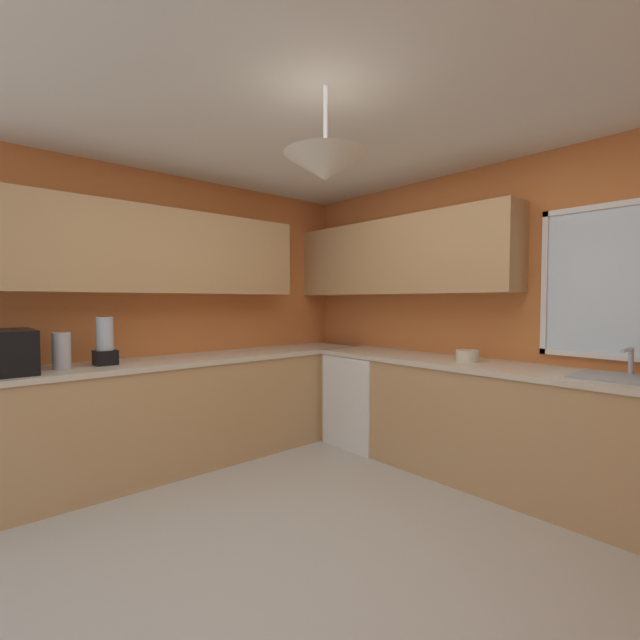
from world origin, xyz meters
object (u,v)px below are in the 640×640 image
Objects in this scene: sink_assembly at (624,377)px; blender_appliance at (105,343)px; microwave at (1,352)px; kettle at (62,351)px; dishwasher at (366,399)px; bowl at (467,356)px.

blender_appliance reaches higher than sink_assembly.
microwave reaches higher than kettle.
sink_assembly reaches higher than dishwasher.
kettle is at bearing -124.10° from bowl.
kettle reaches higher than sink_assembly.
blender_appliance is (-0.66, -2.17, 0.64)m from dishwasher.
sink_assembly is 3.53m from blender_appliance.
blender_appliance reaches higher than dishwasher.
kettle is 3.01m from bowl.
sink_assembly is 2.98× the size of bowl.
microwave is at bearing -90.00° from blender_appliance.
blender_appliance is at bearing -141.26° from sink_assembly.
bowl is at bearing 55.90° from kettle.
blender_appliance is at bearing 90.00° from microwave.
sink_assembly is 1.04m from bowl.
kettle is 0.29m from blender_appliance.
sink_assembly is (2.73, 2.50, -0.12)m from kettle.
sink_assembly is (2.09, 0.04, 0.49)m from dishwasher.
bowl is at bearing 52.20° from blender_appliance.
microwave is 1.85× the size of kettle.
microwave is 1.33× the size of blender_appliance.
microwave reaches higher than sink_assembly.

